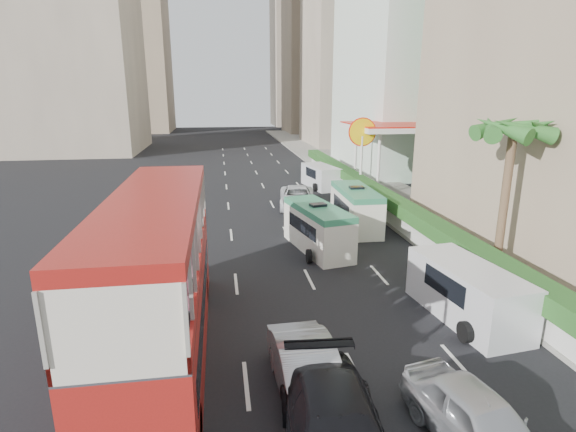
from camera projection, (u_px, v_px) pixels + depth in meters
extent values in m
plane|color=black|center=(350.00, 338.00, 14.99)|extent=(200.00, 200.00, 0.00)
cube|color=#A11B16|center=(160.00, 278.00, 13.45)|extent=(2.50, 11.00, 5.06)
imported|color=#B6B8BD|center=(307.00, 397.00, 12.07)|extent=(1.75, 4.52, 1.47)
imported|color=silver|center=(297.00, 207.00, 32.21)|extent=(3.19, 5.60, 1.47)
cube|color=silver|center=(318.00, 228.00, 23.14)|extent=(2.81, 5.55, 2.35)
cube|color=silver|center=(356.00, 208.00, 26.94)|extent=(1.94, 5.53, 2.43)
cube|color=silver|center=(467.00, 292.00, 16.12)|extent=(2.54, 5.13, 1.97)
cube|color=silver|center=(321.00, 177.00, 38.81)|extent=(2.70, 4.98, 1.89)
cube|color=#99968C|center=(369.00, 184.00, 40.12)|extent=(6.00, 120.00, 0.18)
cube|color=silver|center=(382.00, 209.00, 29.07)|extent=(0.30, 44.00, 1.00)
cube|color=#2D6626|center=(383.00, 196.00, 28.84)|extent=(1.10, 44.00, 0.70)
cylinder|color=brown|center=(504.00, 203.00, 19.05)|extent=(0.36, 0.36, 6.40)
cube|color=silver|center=(389.00, 157.00, 37.66)|extent=(6.50, 8.00, 5.50)
cube|color=tan|center=(320.00, 21.00, 89.88)|extent=(14.00, 14.00, 44.00)
cube|color=#B0A08B|center=(301.00, 43.00, 111.39)|extent=(14.00, 14.00, 40.00)
cube|color=tan|center=(125.00, 17.00, 91.57)|extent=(16.00, 16.00, 46.00)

